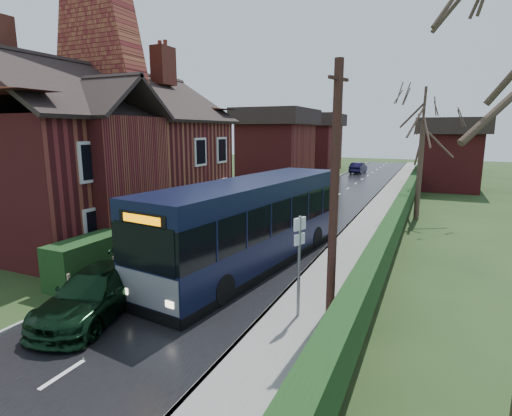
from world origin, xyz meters
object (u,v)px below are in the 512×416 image
at_px(bus, 252,224).
at_px(bus_stop_sign, 299,253).
at_px(car_silver, 243,225).
at_px(car_green, 96,293).
at_px(brick_house, 107,150).
at_px(telegraph_pole, 334,194).

bearing_deg(bus, bus_stop_sign, -42.39).
xyz_separation_m(car_silver, car_green, (-0.10, -9.76, 0.06)).
bearing_deg(car_silver, brick_house, -163.64).
height_order(brick_house, bus_stop_sign, brick_house).
distance_m(brick_house, car_silver, 8.31).
distance_m(brick_house, bus, 10.15).
xyz_separation_m(car_silver, telegraph_pole, (6.30, -7.12, 3.06)).
distance_m(bus, bus_stop_sign, 4.99).
distance_m(car_silver, car_green, 9.76).
bearing_deg(brick_house, bus_stop_sign, -25.49).
xyz_separation_m(bus, telegraph_pole, (4.01, -3.25, 1.95)).
height_order(bus, car_green, bus).
height_order(car_silver, bus_stop_sign, bus_stop_sign).
height_order(car_silver, car_green, car_green).
xyz_separation_m(bus, bus_stop_sign, (3.21, -3.81, 0.31)).
relative_size(car_silver, car_green, 0.77).
height_order(car_silver, telegraph_pole, telegraph_pole).
bearing_deg(car_silver, bus_stop_sign, -50.54).
relative_size(bus, telegraph_pole, 1.61).
bearing_deg(telegraph_pole, bus, 158.35).
bearing_deg(telegraph_pole, brick_house, 175.23).
xyz_separation_m(brick_house, car_green, (7.13, -8.16, -3.69)).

